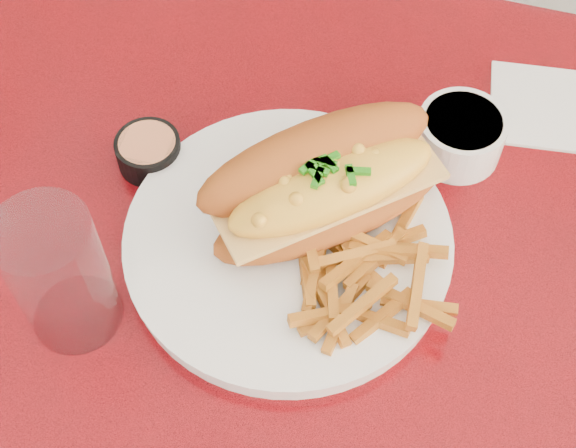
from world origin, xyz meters
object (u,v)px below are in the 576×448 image
(dinner_plate, at_px, (288,241))
(mac_hoagie, at_px, (326,183))
(gravy_ramekin, at_px, (460,135))
(water_tumbler, at_px, (60,276))
(diner_table, at_px, (436,373))
(booth_bench_far, at_px, (491,54))
(fork, at_px, (342,271))
(sauce_cup_left, at_px, (149,151))

(dinner_plate, xyz_separation_m, mac_hoagie, (0.02, 0.04, 0.05))
(gravy_ramekin, bearing_deg, dinner_plate, -129.16)
(dinner_plate, relative_size, water_tumbler, 2.53)
(diner_table, bearing_deg, booth_bench_far, 90.00)
(gravy_ramekin, bearing_deg, diner_table, -76.86)
(diner_table, xyz_separation_m, booth_bench_far, (0.00, 0.81, -0.32))
(gravy_ramekin, distance_m, water_tumbler, 0.39)
(dinner_plate, distance_m, fork, 0.06)
(booth_bench_far, height_order, mac_hoagie, booth_bench_far)
(sauce_cup_left, relative_size, water_tumbler, 0.60)
(fork, bearing_deg, water_tumbler, 91.94)
(water_tumbler, bearing_deg, sauce_cup_left, 90.72)
(dinner_plate, xyz_separation_m, fork, (0.05, -0.02, 0.01))
(booth_bench_far, relative_size, gravy_ramekin, 13.18)
(booth_bench_far, distance_m, dinner_plate, 0.96)
(diner_table, height_order, fork, fork)
(fork, height_order, sauce_cup_left, sauce_cup_left)
(mac_hoagie, height_order, gravy_ramekin, mac_hoagie)
(diner_table, bearing_deg, gravy_ramekin, 103.14)
(booth_bench_far, relative_size, water_tumbler, 8.97)
(mac_hoagie, bearing_deg, water_tumbler, 177.84)
(dinner_plate, bearing_deg, fork, -21.00)
(diner_table, distance_m, booth_bench_far, 0.87)
(mac_hoagie, xyz_separation_m, gravy_ramekin, (0.10, 0.12, -0.04))
(sauce_cup_left, bearing_deg, mac_hoagie, -6.34)
(dinner_plate, bearing_deg, gravy_ramekin, 50.84)
(fork, bearing_deg, gravy_ramekin, -44.48)
(fork, bearing_deg, booth_bench_far, -29.87)
(gravy_ramekin, distance_m, sauce_cup_left, 0.30)
(booth_bench_far, relative_size, sauce_cup_left, 15.06)
(gravy_ramekin, bearing_deg, water_tumbler, -135.99)
(fork, distance_m, gravy_ramekin, 0.19)
(sauce_cup_left, bearing_deg, booth_bench_far, 67.10)
(gravy_ramekin, height_order, sauce_cup_left, gravy_ramekin)
(fork, relative_size, sauce_cup_left, 1.88)
(sauce_cup_left, bearing_deg, diner_table, -10.96)
(booth_bench_far, xyz_separation_m, water_tumbler, (-0.31, -0.92, 0.55))
(sauce_cup_left, bearing_deg, fork, -20.02)
(mac_hoagie, bearing_deg, diner_table, -59.35)
(dinner_plate, relative_size, sauce_cup_left, 4.24)
(booth_bench_far, bearing_deg, mac_hoagie, -100.24)
(booth_bench_far, bearing_deg, sauce_cup_left, -112.90)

